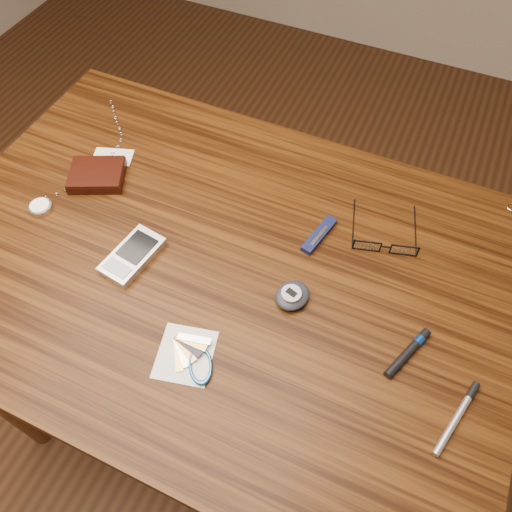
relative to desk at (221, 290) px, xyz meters
The scene contains 11 objects.
ground 0.65m from the desk, ahead, with size 3.80×3.80×0.00m, color #472814.
desk is the anchor object (origin of this frame).
wallet_and_card 0.32m from the desk, 165.92° to the left, with size 0.12×0.15×0.02m.
eyeglasses 0.31m from the desk, 28.22° to the left, with size 0.14×0.14×0.02m.
pocket_watch 0.35m from the desk, behind, with size 0.10×0.32×0.01m.
pda_phone 0.18m from the desk, 155.94° to the right, with size 0.07×0.12×0.02m.
pedometer 0.18m from the desk, ahead, with size 0.07×0.07×0.02m.
notepad_keys 0.21m from the desk, 74.34° to the right, with size 0.11×0.11×0.01m.
pocket_knife 0.21m from the desk, 38.94° to the left, with size 0.04×0.09×0.01m.
silver_pen 0.45m from the desk, 12.60° to the right, with size 0.04×0.12×0.01m.
black_blue_pen 0.35m from the desk, ahead, with size 0.05×0.10×0.01m.
Camera 1 is at (0.25, -0.41, 1.44)m, focal length 35.00 mm.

